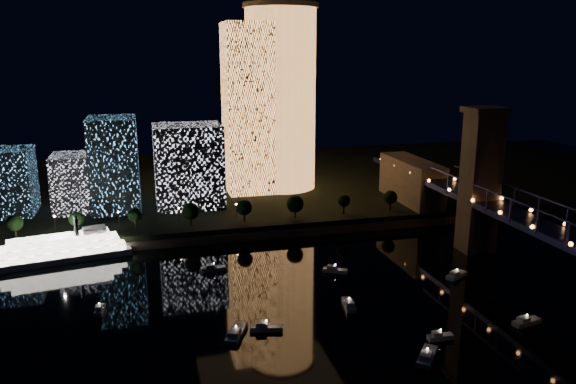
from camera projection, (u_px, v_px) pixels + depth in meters
name	position (u px, v px, depth m)	size (l,w,h in m)	color
ground	(351.00, 343.00, 134.40)	(520.00, 520.00, 0.00)	black
far_bank	(239.00, 184.00, 283.99)	(420.00, 160.00, 5.00)	black
seawall	(274.00, 233.00, 211.01)	(420.00, 6.00, 3.00)	#6B5E4C
tower_cylindrical	(281.00, 98.00, 257.92)	(34.00, 34.00, 83.48)	#FFA051
tower_rectangular	(251.00, 109.00, 252.60)	(23.63, 23.63, 75.20)	#FFA051
midrise_blocks	(119.00, 171.00, 227.66)	(92.97, 26.87, 37.47)	silver
truss_bridge	(576.00, 250.00, 149.69)	(13.00, 266.00, 50.00)	navy
riverboat	(53.00, 251.00, 185.80)	(49.09, 18.19, 14.51)	silver
motorboats	(322.00, 321.00, 143.75)	(111.85, 77.39, 2.78)	silver
esplanade_trees	(180.00, 212.00, 206.22)	(166.28, 6.97, 8.99)	black
street_lamps	(179.00, 211.00, 212.19)	(132.70, 0.70, 5.65)	black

